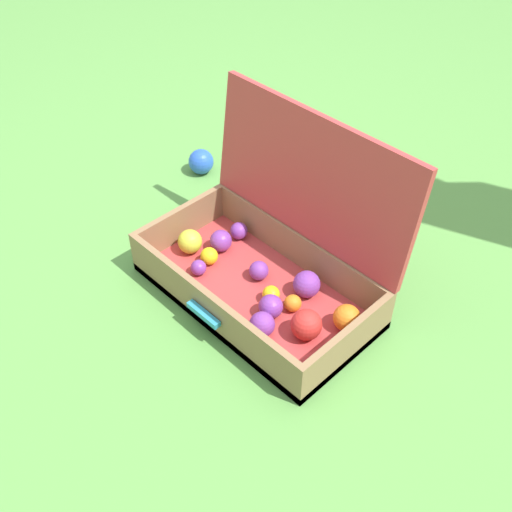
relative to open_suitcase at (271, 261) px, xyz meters
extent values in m
plane|color=#569342|center=(-0.06, 0.01, -0.11)|extent=(16.00, 16.00, 0.00)
cube|color=#B23838|center=(-0.01, -0.05, -0.10)|extent=(0.65, 0.35, 0.03)
cube|color=olive|center=(-0.32, -0.05, -0.04)|extent=(0.02, 0.35, 0.13)
cube|color=olive|center=(0.31, -0.05, -0.04)|extent=(0.02, 0.35, 0.13)
cube|color=olive|center=(-0.01, -0.22, -0.04)|extent=(0.62, 0.02, 0.13)
cube|color=olive|center=(-0.01, 0.11, -0.04)|extent=(0.62, 0.02, 0.13)
cube|color=#B23838|center=(-0.01, 0.15, 0.20)|extent=(0.65, 0.07, 0.35)
cube|color=teal|center=(-0.01, -0.24, -0.03)|extent=(0.11, 0.02, 0.02)
sphere|color=yellow|center=(0.05, -0.05, -0.06)|extent=(0.05, 0.05, 0.05)
sphere|color=purple|center=(-0.04, -0.01, -0.06)|extent=(0.05, 0.05, 0.05)
sphere|color=purple|center=(-0.17, -0.12, -0.06)|extent=(0.04, 0.04, 0.04)
sphere|color=purple|center=(0.10, 0.04, -0.05)|extent=(0.07, 0.07, 0.07)
sphere|color=orange|center=(0.11, -0.03, -0.06)|extent=(0.05, 0.05, 0.05)
sphere|color=red|center=(0.20, -0.07, -0.04)|extent=(0.08, 0.08, 0.08)
sphere|color=#CCDB38|center=(-0.26, -0.07, -0.05)|extent=(0.07, 0.07, 0.07)
sphere|color=purple|center=(0.08, -0.09, -0.05)|extent=(0.06, 0.06, 0.06)
sphere|color=yellow|center=(-0.18, -0.07, -0.06)|extent=(0.05, 0.05, 0.05)
sphere|color=purple|center=(-0.20, 0.07, -0.06)|extent=(0.05, 0.05, 0.05)
sphere|color=purple|center=(0.11, -0.15, -0.05)|extent=(0.07, 0.07, 0.07)
sphere|color=orange|center=(0.25, 0.02, -0.05)|extent=(0.07, 0.07, 0.07)
sphere|color=purple|center=(-0.20, -0.01, -0.05)|extent=(0.06, 0.06, 0.06)
sphere|color=blue|center=(-0.57, 0.23, -0.07)|extent=(0.09, 0.09, 0.09)
camera|label=1|loc=(0.84, -0.88, 1.14)|focal=43.54mm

